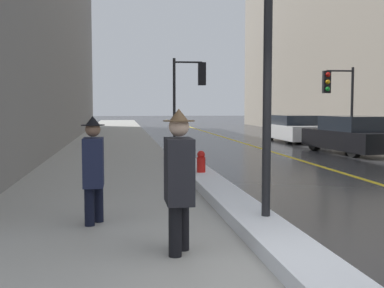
{
  "coord_description": "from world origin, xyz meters",
  "views": [
    {
      "loc": [
        -1.66,
        -4.46,
        1.73
      ],
      "look_at": [
        -0.4,
        4.0,
        1.05
      ],
      "focal_mm": 45.0,
      "sensor_mm": 36.0,
      "label": 1
    }
  ],
  "objects_px": {
    "parked_car_black": "(353,136)",
    "parked_car_white": "(295,129)",
    "fire_hydrant": "(201,166)",
    "traffic_light_near": "(192,84)",
    "pedestrian_nearside": "(179,175)",
    "pedestrian_in_fedora": "(93,166)",
    "lamp_post": "(268,24)",
    "traffic_light_far": "(336,90)"
  },
  "relations": [
    {
      "from": "parked_car_black",
      "to": "parked_car_white",
      "type": "bearing_deg",
      "value": -4.49
    },
    {
      "from": "parked_car_black",
      "to": "fire_hydrant",
      "type": "distance_m",
      "value": 8.69
    },
    {
      "from": "traffic_light_near",
      "to": "parked_car_white",
      "type": "xyz_separation_m",
      "value": [
        5.55,
        3.36,
        -1.99
      ]
    },
    {
      "from": "pedestrian_nearside",
      "to": "pedestrian_in_fedora",
      "type": "distance_m",
      "value": 1.89
    },
    {
      "from": "pedestrian_nearside",
      "to": "traffic_light_near",
      "type": "bearing_deg",
      "value": 170.98
    },
    {
      "from": "lamp_post",
      "to": "traffic_light_far",
      "type": "height_order",
      "value": "lamp_post"
    },
    {
      "from": "traffic_light_near",
      "to": "pedestrian_in_fedora",
      "type": "height_order",
      "value": "traffic_light_near"
    },
    {
      "from": "parked_car_black",
      "to": "traffic_light_near",
      "type": "bearing_deg",
      "value": 61.79
    },
    {
      "from": "pedestrian_nearside",
      "to": "parked_car_white",
      "type": "bearing_deg",
      "value": 155.43
    },
    {
      "from": "traffic_light_near",
      "to": "lamp_post",
      "type": "bearing_deg",
      "value": -91.39
    },
    {
      "from": "lamp_post",
      "to": "fire_hydrant",
      "type": "distance_m",
      "value": 5.14
    },
    {
      "from": "pedestrian_in_fedora",
      "to": "fire_hydrant",
      "type": "xyz_separation_m",
      "value": [
        2.23,
        3.84,
        -0.52
      ]
    },
    {
      "from": "lamp_post",
      "to": "traffic_light_near",
      "type": "relative_size",
      "value": 1.31
    },
    {
      "from": "traffic_light_far",
      "to": "parked_car_white",
      "type": "distance_m",
      "value": 4.18
    },
    {
      "from": "traffic_light_far",
      "to": "parked_car_black",
      "type": "height_order",
      "value": "traffic_light_far"
    },
    {
      "from": "pedestrian_nearside",
      "to": "pedestrian_in_fedora",
      "type": "xyz_separation_m",
      "value": [
        -1.06,
        1.57,
        -0.06
      ]
    },
    {
      "from": "pedestrian_in_fedora",
      "to": "fire_hydrant",
      "type": "distance_m",
      "value": 4.47
    },
    {
      "from": "parked_car_white",
      "to": "fire_hydrant",
      "type": "relative_size",
      "value": 6.21
    },
    {
      "from": "lamp_post",
      "to": "pedestrian_nearside",
      "type": "xyz_separation_m",
      "value": [
        -1.33,
        -0.91,
        -1.91
      ]
    },
    {
      "from": "lamp_post",
      "to": "pedestrian_nearside",
      "type": "relative_size",
      "value": 2.78
    },
    {
      "from": "pedestrian_nearside",
      "to": "parked_car_black",
      "type": "xyz_separation_m",
      "value": [
        7.77,
        11.05,
        -0.29
      ]
    },
    {
      "from": "pedestrian_in_fedora",
      "to": "parked_car_black",
      "type": "xyz_separation_m",
      "value": [
        8.83,
        9.48,
        -0.22
      ]
    },
    {
      "from": "parked_car_white",
      "to": "fire_hydrant",
      "type": "height_order",
      "value": "parked_car_white"
    },
    {
      "from": "lamp_post",
      "to": "traffic_light_far",
      "type": "distance_m",
      "value": 13.81
    },
    {
      "from": "parked_car_black",
      "to": "parked_car_white",
      "type": "xyz_separation_m",
      "value": [
        -0.09,
        5.74,
        -0.04
      ]
    },
    {
      "from": "lamp_post",
      "to": "pedestrian_in_fedora",
      "type": "height_order",
      "value": "lamp_post"
    },
    {
      "from": "lamp_post",
      "to": "traffic_light_near",
      "type": "bearing_deg",
      "value": 86.3
    },
    {
      "from": "traffic_light_near",
      "to": "fire_hydrant",
      "type": "relative_size",
      "value": 5.13
    },
    {
      "from": "traffic_light_far",
      "to": "parked_car_white",
      "type": "bearing_deg",
      "value": -83.76
    },
    {
      "from": "traffic_light_far",
      "to": "pedestrian_in_fedora",
      "type": "distance_m",
      "value": 14.65
    },
    {
      "from": "lamp_post",
      "to": "parked_car_black",
      "type": "distance_m",
      "value": 12.21
    },
    {
      "from": "traffic_light_far",
      "to": "parked_car_black",
      "type": "xyz_separation_m",
      "value": [
        -0.21,
        -1.96,
        -1.73
      ]
    },
    {
      "from": "pedestrian_in_fedora",
      "to": "traffic_light_near",
      "type": "bearing_deg",
      "value": 164.95
    },
    {
      "from": "parked_car_white",
      "to": "fire_hydrant",
      "type": "bearing_deg",
      "value": 149.69
    },
    {
      "from": "pedestrian_in_fedora",
      "to": "parked_car_white",
      "type": "height_order",
      "value": "pedestrian_in_fedora"
    },
    {
      "from": "pedestrian_nearside",
      "to": "parked_car_black",
      "type": "bearing_deg",
      "value": 144.91
    },
    {
      "from": "parked_car_black",
      "to": "fire_hydrant",
      "type": "xyz_separation_m",
      "value": [
        -6.6,
        -5.64,
        -0.3
      ]
    },
    {
      "from": "pedestrian_in_fedora",
      "to": "fire_hydrant",
      "type": "height_order",
      "value": "pedestrian_in_fedora"
    },
    {
      "from": "traffic_light_near",
      "to": "fire_hydrant",
      "type": "xyz_separation_m",
      "value": [
        -0.97,
        -8.02,
        -2.25
      ]
    },
    {
      "from": "pedestrian_in_fedora",
      "to": "parked_car_white",
      "type": "relative_size",
      "value": 0.36
    },
    {
      "from": "lamp_post",
      "to": "parked_car_white",
      "type": "height_order",
      "value": "lamp_post"
    },
    {
      "from": "parked_car_white",
      "to": "pedestrian_in_fedora",
      "type": "bearing_deg",
      "value": 149.6
    }
  ]
}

